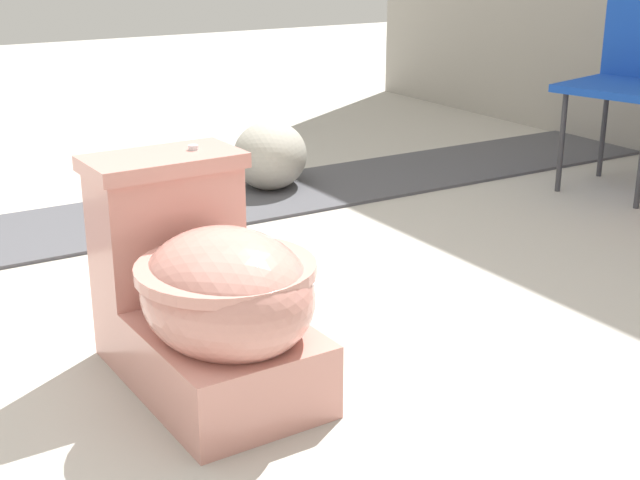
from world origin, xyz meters
TOP-DOWN VIEW (x-y plane):
  - ground_plane at (0.00, 0.00)m, footprint 14.00×14.00m
  - gravel_strip at (-1.17, 0.50)m, footprint 0.56×8.00m
  - toilet at (0.13, 0.11)m, footprint 0.64×0.40m
  - boulder_near at (-1.29, 1.04)m, footprint 0.50×0.47m

SIDE VIEW (x-z plane):
  - ground_plane at x=0.00m, z-range 0.00..0.00m
  - gravel_strip at x=-1.17m, z-range 0.00..0.01m
  - boulder_near at x=-1.29m, z-range 0.00..0.28m
  - toilet at x=0.13m, z-range -0.04..0.48m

